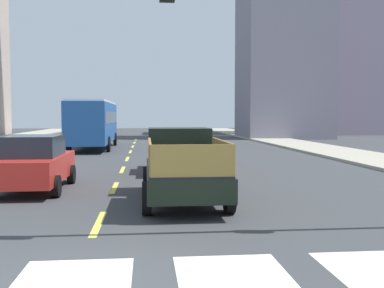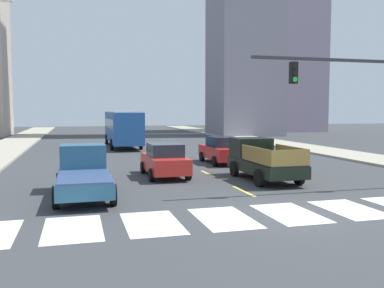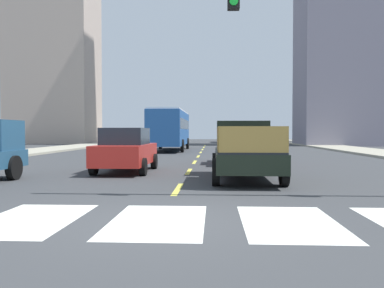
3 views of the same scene
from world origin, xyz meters
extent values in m
cube|color=#A7A18C|center=(12.84, 18.00, 0.07)|extent=(3.98, 110.00, 0.15)
cube|color=silver|center=(2.30, 0.00, 0.00)|extent=(1.65, 2.89, 0.01)
cube|color=#D7CC4A|center=(0.00, 4.00, 0.00)|extent=(0.16, 2.40, 0.01)
cube|color=#D7CC4A|center=(0.00, 9.00, 0.00)|extent=(0.16, 2.40, 0.01)
cube|color=#D7CC4A|center=(0.00, 14.00, 0.00)|extent=(0.16, 2.40, 0.01)
cube|color=#D7CC4A|center=(0.00, 19.00, 0.00)|extent=(0.16, 2.40, 0.01)
cube|color=#D7CC4A|center=(0.00, 24.00, 0.00)|extent=(0.16, 2.40, 0.01)
cube|color=#D7CC4A|center=(0.00, 29.00, 0.00)|extent=(0.16, 2.40, 0.01)
cube|color=#D7CC4A|center=(0.00, 34.00, 0.00)|extent=(0.16, 2.40, 0.01)
cube|color=#D7CC4A|center=(0.00, 39.00, 0.00)|extent=(0.16, 2.40, 0.01)
cube|color=black|center=(2.03, 6.30, 0.68)|extent=(1.96, 5.20, 0.56)
cube|color=black|center=(2.03, 8.00, 1.46)|extent=(1.84, 1.60, 1.00)
cube|color=#19232D|center=(2.03, 8.44, 1.64)|extent=(1.72, 0.08, 0.56)
cube|color=black|center=(2.03, 5.35, 0.99)|extent=(1.84, 3.30, 0.06)
cylinder|color=black|center=(1.05, 7.86, 0.40)|extent=(0.22, 0.80, 0.80)
cylinder|color=black|center=(3.01, 7.86, 0.40)|extent=(0.22, 0.80, 0.80)
cylinder|color=black|center=(1.05, 4.74, 0.40)|extent=(0.22, 0.80, 0.80)
cylinder|color=black|center=(3.01, 4.74, 0.40)|extent=(0.22, 0.80, 0.80)
cube|color=olive|center=(1.13, 5.35, 1.37)|extent=(0.06, 3.17, 0.70)
cube|color=olive|center=(2.93, 5.35, 1.37)|extent=(0.06, 3.17, 0.70)
cube|color=olive|center=(2.03, 3.76, 1.37)|extent=(1.80, 0.06, 0.70)
cube|color=#204F91|center=(-2.66, 26.98, 1.85)|extent=(2.50, 10.80, 2.70)
cube|color=#19232D|center=(-2.66, 26.98, 2.20)|extent=(2.52, 9.94, 0.80)
cube|color=silver|center=(-2.66, 26.98, 3.26)|extent=(2.40, 10.37, 0.12)
cylinder|color=black|center=(-3.91, 30.32, 0.50)|extent=(0.22, 1.00, 1.00)
cylinder|color=black|center=(-1.41, 30.32, 0.50)|extent=(0.22, 1.00, 1.00)
cylinder|color=black|center=(-3.91, 24.01, 0.50)|extent=(0.22, 1.00, 1.00)
cylinder|color=black|center=(-1.41, 24.01, 0.50)|extent=(0.22, 1.00, 1.00)
cube|color=red|center=(-2.44, 8.71, 0.70)|extent=(1.80, 4.40, 0.76)
cube|color=#1E2833|center=(-2.44, 8.56, 1.40)|extent=(1.58, 2.11, 0.64)
cylinder|color=black|center=(-3.34, 10.08, 0.32)|extent=(0.22, 0.64, 0.64)
cylinder|color=black|center=(-1.54, 10.08, 0.32)|extent=(0.22, 0.64, 0.64)
cylinder|color=black|center=(-1.54, 7.35, 0.32)|extent=(0.22, 0.64, 0.64)
cube|color=red|center=(2.19, 13.12, 0.70)|extent=(1.80, 4.40, 0.76)
cube|color=#1E2833|center=(2.19, 12.97, 1.40)|extent=(1.58, 2.11, 0.64)
cylinder|color=black|center=(1.29, 14.48, 0.32)|extent=(0.22, 0.64, 0.64)
cylinder|color=black|center=(3.09, 14.48, 0.32)|extent=(0.22, 0.64, 0.64)
cylinder|color=black|center=(1.29, 11.75, 0.32)|extent=(0.22, 0.64, 0.64)
cylinder|color=black|center=(3.09, 11.75, 0.32)|extent=(0.22, 0.64, 0.64)
cube|color=gray|center=(25.96, 51.11, 16.39)|extent=(10.86, 10.29, 32.78)
camera|label=1|loc=(1.05, -6.04, 2.34)|focal=43.22mm
camera|label=2|loc=(-6.72, -12.38, 3.40)|focal=39.52mm
camera|label=3|loc=(0.98, -7.14, 1.57)|focal=38.34mm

